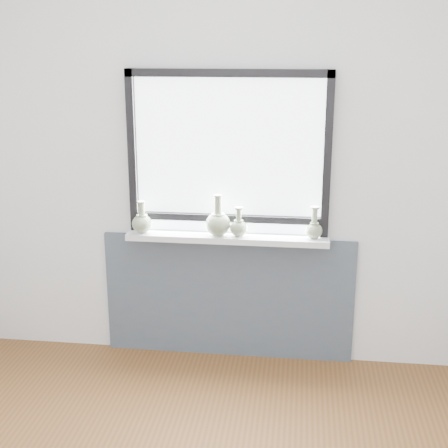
# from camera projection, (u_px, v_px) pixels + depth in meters

# --- Properties ---
(back_wall) EXTENTS (3.60, 0.02, 2.60)m
(back_wall) POSITION_uv_depth(u_px,v_px,m) (229.00, 171.00, 4.04)
(back_wall) COLOR silver
(back_wall) RESTS_ON ground
(apron_panel) EXTENTS (1.70, 0.03, 0.86)m
(apron_panel) POSITION_uv_depth(u_px,v_px,m) (228.00, 297.00, 4.26)
(apron_panel) COLOR #434E58
(apron_panel) RESTS_ON ground
(windowsill) EXTENTS (1.32, 0.18, 0.04)m
(windowsill) POSITION_uv_depth(u_px,v_px,m) (227.00, 238.00, 4.07)
(windowsill) COLOR silver
(windowsill) RESTS_ON apron_panel
(window) EXTENTS (1.30, 0.06, 1.05)m
(window) POSITION_uv_depth(u_px,v_px,m) (228.00, 151.00, 3.97)
(window) COLOR black
(window) RESTS_ON windowsill
(vase_a) EXTENTS (0.13, 0.13, 0.21)m
(vase_a) POSITION_uv_depth(u_px,v_px,m) (142.00, 222.00, 4.09)
(vase_a) COLOR gray
(vase_a) RESTS_ON windowsill
(vase_b) EXTENTS (0.16, 0.16, 0.27)m
(vase_b) POSITION_uv_depth(u_px,v_px,m) (218.00, 223.00, 4.03)
(vase_b) COLOR gray
(vase_b) RESTS_ON windowsill
(vase_c) EXTENTS (0.11, 0.11, 0.19)m
(vase_c) POSITION_uv_depth(u_px,v_px,m) (239.00, 227.00, 4.02)
(vase_c) COLOR gray
(vase_c) RESTS_ON windowsill
(vase_d) EXTENTS (0.11, 0.11, 0.21)m
(vase_d) POSITION_uv_depth(u_px,v_px,m) (314.00, 228.00, 3.97)
(vase_d) COLOR gray
(vase_d) RESTS_ON windowsill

